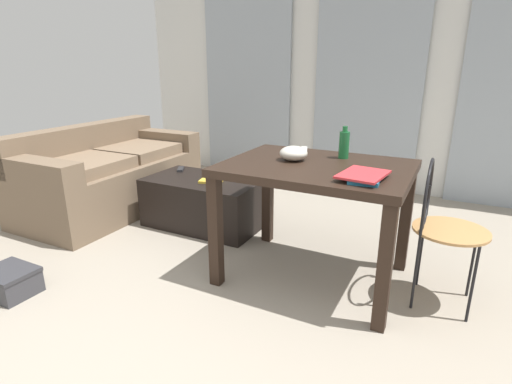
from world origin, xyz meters
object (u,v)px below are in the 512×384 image
coffee_table (205,202)px  craft_table (316,182)px  bowl (294,153)px  wire_chair (439,216)px  bottle_near (344,144)px  book_stack (364,176)px  tv_remote_on_table (304,150)px  tv_remote_primary (181,169)px  magazine (214,178)px  shoebox (10,281)px  couch (109,175)px

coffee_table → craft_table: craft_table is taller
coffee_table → bowl: 1.19m
wire_chair → bowl: wire_chair is taller
bottle_near → bowl: 0.34m
wire_chair → book_stack: size_ratio=2.72×
coffee_table → tv_remote_on_table: (0.93, -0.11, 0.56)m
coffee_table → tv_remote_primary: (-0.35, 0.14, 0.22)m
magazine → shoebox: 1.61m
book_stack → shoebox: book_stack is taller
coffee_table → book_stack: 1.68m
tv_remote_primary → book_stack: bearing=-53.5°
tv_remote_on_table → coffee_table: bearing=153.8°
wire_chair → tv_remote_primary: (-2.18, 0.50, -0.10)m
craft_table → tv_remote_primary: size_ratio=7.58×
bowl → book_stack: bearing=-25.8°
bottle_near → magazine: size_ratio=0.76×
book_stack → tv_remote_primary: size_ratio=2.14×
couch → tv_remote_primary: 0.74m
bowl → magazine: 1.03m
magazine → shoebox: (-0.52, -1.48, -0.34)m
bowl → tv_remote_on_table: (-0.03, 0.27, -0.03)m
magazine → tv_remote_on_table: bearing=-24.0°
wire_chair → magazine: bearing=167.8°
bowl → tv_remote_primary: bowl is taller
craft_table → coffee_table: bearing=160.0°
couch → coffee_table: 1.06m
couch → tv_remote_on_table: bearing=-1.9°
bottle_near → shoebox: bottle_near is taller
couch → shoebox: couch is taller
coffee_table → wire_chair: 1.89m
bottle_near → tv_remote_on_table: size_ratio=1.15×
craft_table → bowl: 0.23m
craft_table → book_stack: 0.42m
couch → craft_table: bearing=-9.4°
couch → wire_chair: 2.91m
tv_remote_on_table → tv_remote_primary: 1.34m
magazine → coffee_table: bearing=-179.8°
coffee_table → bowl: bearing=-21.6°
couch → craft_table: 2.23m
wire_chair → bowl: size_ratio=4.84×
coffee_table → craft_table: 1.27m
couch → book_stack: bearing=-12.9°
tv_remote_primary → bowl: bearing=-52.3°
bowl → shoebox: size_ratio=0.58×
wire_chair → bottle_near: bearing=163.6°
bowl → shoebox: bearing=-142.3°
tv_remote_on_table → tv_remote_primary: (-1.27, 0.25, -0.35)m
bowl → tv_remote_primary: (-1.31, 0.52, -0.38)m
tv_remote_primary → shoebox: size_ratio=0.48×
tv_remote_primary → shoebox: (-0.09, -1.60, -0.34)m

